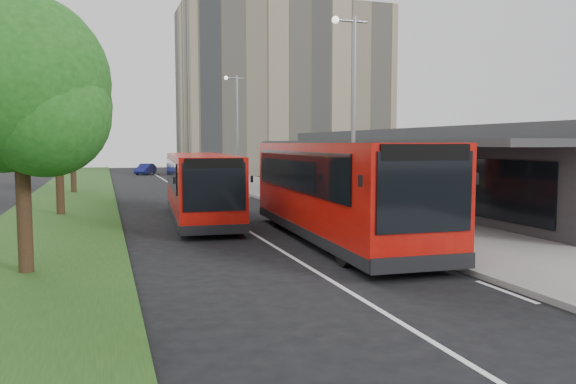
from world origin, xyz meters
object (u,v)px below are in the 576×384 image
at_px(lamp_post_far, 236,123).
at_px(bus_second, 201,187).
at_px(tree_mid, 57,111).
at_px(litter_bin, 319,194).
at_px(tree_near, 19,94).
at_px(car_near, 175,171).
at_px(tree_far, 71,111).
at_px(bus_main, 338,191).
at_px(bollard, 272,182).
at_px(lamp_post_near, 352,106).
at_px(car_far, 146,169).

xyz_separation_m(lamp_post_far, bus_second, (-5.38, -16.62, -3.28)).
height_order(tree_mid, litter_bin, tree_mid).
bearing_deg(litter_bin, tree_mid, -179.40).
height_order(tree_near, litter_bin, tree_near).
relative_size(tree_near, car_near, 2.30).
bearing_deg(tree_far, lamp_post_far, 4.87).
bearing_deg(bus_main, bollard, 82.75).
relative_size(bus_main, car_near, 3.90).
distance_m(lamp_post_near, litter_bin, 8.39).
xyz_separation_m(tree_far, lamp_post_near, (11.13, -19.05, -0.64)).
bearing_deg(tree_mid, bollard, 34.73).
relative_size(tree_mid, car_near, 2.43).
bearing_deg(tree_mid, tree_far, 90.00).
xyz_separation_m(tree_mid, tree_far, (-0.00, 12.00, 0.62)).
bearing_deg(lamp_post_far, tree_near, -114.04).
bearing_deg(litter_bin, lamp_post_far, 96.47).
height_order(tree_far, bus_main, tree_far).
xyz_separation_m(tree_mid, bollard, (12.58, 8.72, -4.06)).
height_order(bus_main, bollard, bus_main).
bearing_deg(bollard, lamp_post_near, -95.26).
bearing_deg(car_near, bollard, -63.21).
bearing_deg(tree_near, lamp_post_far, 65.96).
bearing_deg(car_near, tree_far, -98.87).
height_order(bus_main, bus_second, bus_main).
distance_m(tree_near, tree_far, 24.02).
distance_m(tree_near, bollard, 24.53).
bearing_deg(car_near, lamp_post_far, -65.47).
relative_size(tree_far, car_far, 2.41).
relative_size(tree_near, litter_bin, 7.17).
relative_size(tree_mid, lamp_post_far, 0.92).
height_order(bus_second, car_far, bus_second).
relative_size(lamp_post_far, car_far, 2.32).
bearing_deg(lamp_post_near, tree_mid, 147.64).
xyz_separation_m(bus_main, car_near, (-0.59, 40.18, -1.18)).
xyz_separation_m(tree_near, litter_bin, (12.58, 12.13, -3.84)).
xyz_separation_m(lamp_post_near, bollard, (1.45, 15.77, -4.04)).
xyz_separation_m(lamp_post_far, bollard, (1.45, -4.23, -4.04)).
xyz_separation_m(tree_mid, bus_main, (9.33, -9.91, -3.05)).
relative_size(tree_far, bus_second, 0.82).
height_order(litter_bin, car_near, litter_bin).
distance_m(tree_mid, car_near, 31.79).
bearing_deg(lamp_post_near, tree_near, -156.03).
height_order(bus_second, litter_bin, bus_second).
height_order(bus_main, car_near, bus_main).
bearing_deg(bollard, car_far, 104.64).
height_order(tree_mid, lamp_post_far, lamp_post_far).
distance_m(tree_far, lamp_post_near, 22.07).
bearing_deg(bus_main, lamp_post_near, 60.52).
distance_m(bus_main, bollard, 18.94).
xyz_separation_m(bus_second, car_far, (0.34, 37.22, -0.87)).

